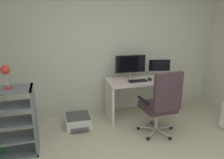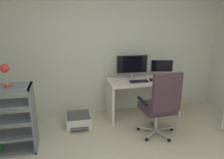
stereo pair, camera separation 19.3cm
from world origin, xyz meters
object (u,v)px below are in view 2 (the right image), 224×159
Objects in this scene: keyboard at (139,81)px; computer_mouse at (151,80)px; monitor_secondary at (162,67)px; office_chair at (161,103)px; printer at (79,120)px; monitor_main at (132,65)px; desk at (143,90)px; desk_lamp at (5,70)px.

computer_mouse is (0.24, 0.01, 0.01)m from keyboard.
office_chair is (-0.39, -0.90, -0.35)m from monitor_secondary.
computer_mouse reaches higher than printer.
monitor_main reaches higher than keyboard.
desk is 13.19× the size of computer_mouse.
office_chair reaches higher than computer_mouse.
desk is 2.99× the size of monitor_secondary.
monitor_secondary is 1.87m from printer.
office_chair is at bearing -89.23° from desk.
monitor_secondary is 0.60m from keyboard.
desk_lamp is at bearing -148.81° from computer_mouse.
desk is at bearing 90.77° from office_chair.
monitor_main reaches higher than printer.
office_chair is at bearing -82.28° from computer_mouse.
desk is 0.53m from monitor_main.
printer is at bearing -174.83° from desk.
monitor_main reaches higher than desk.
monitor_secondary is 1.30× the size of keyboard.
desk_lamp is (-2.61, -0.80, 0.28)m from monitor_secondary.
desk is 0.27m from computer_mouse.
keyboard reaches higher than desk.
monitor_secondary reaches higher than printer.
keyboard reaches higher than printer.
printer is at bearing -168.23° from monitor_main.
monitor_main is 1.32× the size of monitor_secondary.
monitor_secondary reaches higher than computer_mouse.
monitor_main is at bearing 151.93° from desk.
keyboard is (0.08, -0.20, -0.26)m from monitor_main.
printer is (-1.37, -0.03, -0.66)m from computer_mouse.
monitor_secondary is 4.41× the size of computer_mouse.
printer is (-1.25, -0.11, -0.44)m from desk.
office_chair is at bearing -113.46° from monitor_secondary.
computer_mouse is at bearing 14.68° from desk_lamp.
computer_mouse is (0.12, -0.08, 0.22)m from desk.
office_chair is 2.31m from desk_lamp.
office_chair is 2.27× the size of printer.
desk_lamp is (-2.33, -0.61, 0.47)m from computer_mouse.
desk_lamp is at bearing -163.28° from keyboard.
keyboard is 1.07× the size of desk_lamp.
desk is 0.80m from office_chair.
desk is 2.27× the size of monitor_main.
desk is 3.88× the size of keyboard.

